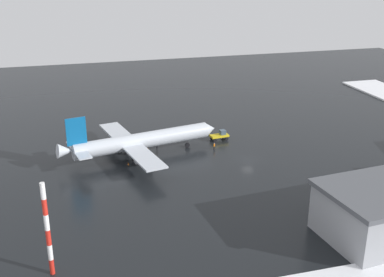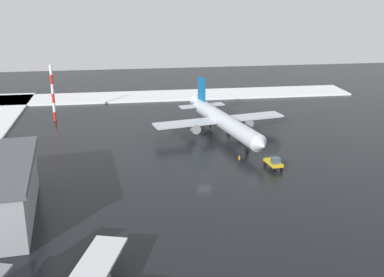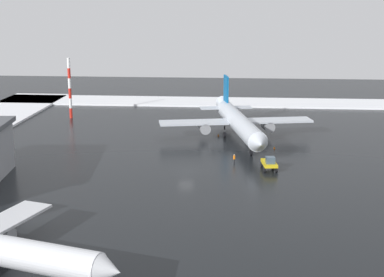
% 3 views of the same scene
% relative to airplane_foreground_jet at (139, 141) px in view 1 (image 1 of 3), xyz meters
% --- Properties ---
extents(ground_plane, '(240.00, 240.00, 0.00)m').
position_rel_airplane_foreground_jet_xyz_m(ground_plane, '(23.32, -8.57, -3.78)').
color(ground_plane, black).
extents(airplane_foreground_jet, '(38.30, 32.06, 11.45)m').
position_rel_airplane_foreground_jet_xyz_m(airplane_foreground_jet, '(0.00, 0.00, 0.00)').
color(airplane_foreground_jet, silver).
rests_on(airplane_foreground_jet, ground_plane).
extents(pushback_tug, '(4.83, 2.78, 2.50)m').
position_rel_airplane_foreground_jet_xyz_m(pushback_tug, '(21.31, 5.38, -2.50)').
color(pushback_tug, gold).
rests_on(pushback_tug, ground_plane).
extents(ground_crew_mid_apron, '(0.36, 0.36, 1.71)m').
position_rel_airplane_foreground_jet_xyz_m(ground_crew_mid_apron, '(17.82, -0.59, -2.81)').
color(ground_crew_mid_apron, black).
rests_on(ground_crew_mid_apron, ground_plane).
extents(ground_crew_beside_wing, '(0.36, 0.36, 1.71)m').
position_rel_airplane_foreground_jet_xyz_m(ground_crew_beside_wing, '(4.77, 3.84, -2.81)').
color(ground_crew_beside_wing, black).
rests_on(ground_crew_beside_wing, ground_plane).
extents(antenna_mast, '(0.70, 0.70, 14.56)m').
position_rel_airplane_foreground_jet_xyz_m(antenna_mast, '(-19.64, -40.47, 3.50)').
color(antenna_mast, red).
rests_on(antenna_mast, ground_plane).
extents(traffic_cone_near_nose, '(0.36, 0.36, 0.55)m').
position_rel_airplane_foreground_jet_xyz_m(traffic_cone_near_nose, '(-3.31, -4.14, -3.51)').
color(traffic_cone_near_nose, orange).
rests_on(traffic_cone_near_nose, ground_plane).
extents(traffic_cone_mid_line, '(0.36, 0.36, 0.55)m').
position_rel_airplane_foreground_jet_xyz_m(traffic_cone_mid_line, '(6.75, 7.03, -3.51)').
color(traffic_cone_mid_line, orange).
rests_on(traffic_cone_mid_line, ground_plane).
extents(traffic_cone_wingtip_side, '(0.36, 0.36, 0.55)m').
position_rel_airplane_foreground_jet_xyz_m(traffic_cone_wingtip_side, '(2.52, 3.64, -3.51)').
color(traffic_cone_wingtip_side, orange).
rests_on(traffic_cone_wingtip_side, ground_plane).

